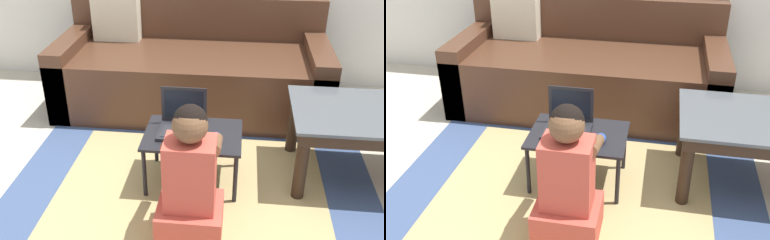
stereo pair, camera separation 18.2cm
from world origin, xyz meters
TOP-DOWN VIEW (x-y plane):
  - ground_plane at (0.00, 0.00)m, footprint 16.00×16.00m
  - area_rug at (0.02, -0.00)m, footprint 2.12×1.99m
  - couch at (-0.10, 1.27)m, footprint 1.99×0.92m
  - laptop_desk at (0.02, 0.22)m, footprint 0.55×0.40m
  - laptop at (-0.04, 0.25)m, footprint 0.26×0.22m
  - computer_mouse at (0.15, 0.16)m, footprint 0.07×0.10m
  - person_seated at (0.06, -0.22)m, footprint 0.32×0.40m

SIDE VIEW (x-z plane):
  - ground_plane at x=0.00m, z-range 0.00..0.00m
  - area_rug at x=0.02m, z-range 0.00..0.01m
  - couch at x=-0.10m, z-range -0.12..0.69m
  - laptop_desk at x=0.02m, z-range 0.13..0.45m
  - person_seated at x=0.06m, z-range -0.05..0.68m
  - computer_mouse at x=0.15m, z-range 0.33..0.36m
  - laptop at x=-0.04m, z-range 0.25..0.48m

